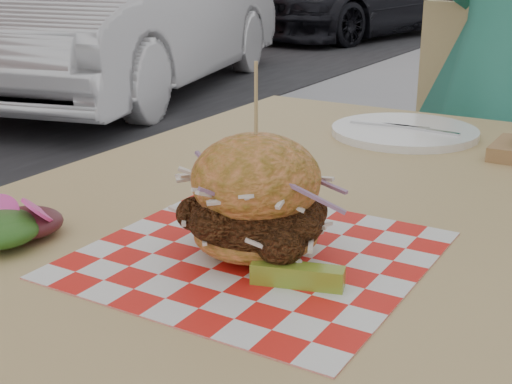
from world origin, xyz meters
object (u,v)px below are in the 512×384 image
car_white (134,13)px  patio_table (310,243)px  sandwich (256,203)px  patio_chair (484,166)px

car_white → patio_table: car_white is taller
sandwich → car_white: bearing=131.6°
car_white → sandwich: size_ratio=17.47×
patio_table → sandwich: 0.28m
car_white → patio_chair: car_white is taller
car_white → patio_chair: (3.39, -2.66, -0.07)m
car_white → patio_table: 4.93m
patio_chair → sandwich: (0.02, -1.17, 0.26)m
car_white → patio_chair: 4.31m
sandwich → patio_chair: bearing=90.8°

